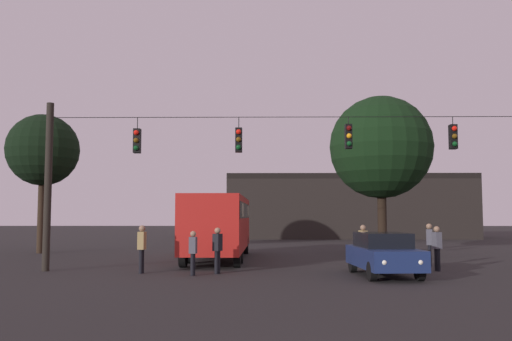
{
  "coord_description": "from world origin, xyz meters",
  "views": [
    {
      "loc": [
        -1.14,
        -5.91,
        2.13
      ],
      "look_at": [
        -1.49,
        19.43,
        4.17
      ],
      "focal_mm": 39.13,
      "sensor_mm": 36.0,
      "label": 1
    }
  ],
  "objects_px": {
    "car_near_right": "(383,253)",
    "tree_behind_building": "(381,148)",
    "pedestrian_crossing_center": "(363,243)",
    "pedestrian_near_bus": "(429,242)",
    "pedestrian_crossing_left": "(217,248)",
    "city_bus": "(219,221)",
    "pedestrian_trailing": "(193,251)",
    "pedestrian_far_side": "(142,246)",
    "tree_left_silhouette": "(43,150)",
    "pedestrian_crossing_right": "(437,246)"
  },
  "relations": [
    {
      "from": "car_near_right",
      "to": "tree_behind_building",
      "type": "distance_m",
      "value": 13.07
    },
    {
      "from": "pedestrian_crossing_center",
      "to": "tree_behind_building",
      "type": "relative_size",
      "value": 0.19
    },
    {
      "from": "pedestrian_near_bus",
      "to": "pedestrian_crossing_left",
      "type": "bearing_deg",
      "value": -160.01
    },
    {
      "from": "city_bus",
      "to": "pedestrian_trailing",
      "type": "height_order",
      "value": "city_bus"
    },
    {
      "from": "pedestrian_far_side",
      "to": "tree_behind_building",
      "type": "distance_m",
      "value": 16.38
    },
    {
      "from": "pedestrian_trailing",
      "to": "pedestrian_far_side",
      "type": "xyz_separation_m",
      "value": [
        -1.99,
        0.73,
        0.12
      ]
    },
    {
      "from": "car_near_right",
      "to": "pedestrian_trailing",
      "type": "relative_size",
      "value": 2.8
    },
    {
      "from": "city_bus",
      "to": "tree_left_silhouette",
      "type": "distance_m",
      "value": 12.04
    },
    {
      "from": "city_bus",
      "to": "tree_behind_building",
      "type": "bearing_deg",
      "value": 26.34
    },
    {
      "from": "pedestrian_near_bus",
      "to": "tree_behind_building",
      "type": "distance_m",
      "value": 9.28
    },
    {
      "from": "tree_left_silhouette",
      "to": "pedestrian_crossing_left",
      "type": "bearing_deg",
      "value": -45.03
    },
    {
      "from": "car_near_right",
      "to": "tree_behind_building",
      "type": "xyz_separation_m",
      "value": [
        2.46,
        11.74,
        5.19
      ]
    },
    {
      "from": "car_near_right",
      "to": "pedestrian_crossing_center",
      "type": "height_order",
      "value": "pedestrian_crossing_center"
    },
    {
      "from": "tree_left_silhouette",
      "to": "tree_behind_building",
      "type": "bearing_deg",
      "value": 0.08
    },
    {
      "from": "pedestrian_trailing",
      "to": "pedestrian_far_side",
      "type": "bearing_deg",
      "value": 159.81
    },
    {
      "from": "pedestrian_crossing_left",
      "to": "tree_left_silhouette",
      "type": "relative_size",
      "value": 0.21
    },
    {
      "from": "city_bus",
      "to": "pedestrian_far_side",
      "type": "distance_m",
      "value": 6.97
    },
    {
      "from": "pedestrian_trailing",
      "to": "pedestrian_near_bus",
      "type": "bearing_deg",
      "value": 21.64
    },
    {
      "from": "tree_left_silhouette",
      "to": "tree_behind_building",
      "type": "distance_m",
      "value": 19.33
    },
    {
      "from": "city_bus",
      "to": "pedestrian_crossing_right",
      "type": "height_order",
      "value": "city_bus"
    },
    {
      "from": "city_bus",
      "to": "pedestrian_crossing_center",
      "type": "bearing_deg",
      "value": -30.26
    },
    {
      "from": "pedestrian_trailing",
      "to": "pedestrian_crossing_right",
      "type": "bearing_deg",
      "value": 10.65
    },
    {
      "from": "pedestrian_trailing",
      "to": "tree_behind_building",
      "type": "xyz_separation_m",
      "value": [
        9.19,
        11.61,
        5.1
      ]
    },
    {
      "from": "pedestrian_crossing_center",
      "to": "tree_left_silhouette",
      "type": "xyz_separation_m",
      "value": [
        -16.82,
        8.03,
        4.86
      ]
    },
    {
      "from": "city_bus",
      "to": "pedestrian_crossing_center",
      "type": "xyz_separation_m",
      "value": [
        6.31,
        -3.68,
        -0.88
      ]
    },
    {
      "from": "pedestrian_crossing_left",
      "to": "pedestrian_near_bus",
      "type": "height_order",
      "value": "pedestrian_near_bus"
    },
    {
      "from": "pedestrian_trailing",
      "to": "tree_left_silhouette",
      "type": "relative_size",
      "value": 0.2
    },
    {
      "from": "pedestrian_near_bus",
      "to": "car_near_right",
      "type": "bearing_deg",
      "value": -125.39
    },
    {
      "from": "pedestrian_crossing_left",
      "to": "tree_left_silhouette",
      "type": "distance_m",
      "value": 16.26
    },
    {
      "from": "pedestrian_crossing_left",
      "to": "pedestrian_trailing",
      "type": "bearing_deg",
      "value": -143.3
    },
    {
      "from": "car_near_right",
      "to": "pedestrian_crossing_left",
      "type": "distance_m",
      "value": 5.96
    },
    {
      "from": "tree_behind_building",
      "to": "pedestrian_crossing_left",
      "type": "bearing_deg",
      "value": -127.28
    },
    {
      "from": "pedestrian_near_bus",
      "to": "pedestrian_far_side",
      "type": "distance_m",
      "value": 11.89
    },
    {
      "from": "tree_left_silhouette",
      "to": "tree_behind_building",
      "type": "xyz_separation_m",
      "value": [
        19.33,
        0.03,
        0.14
      ]
    },
    {
      "from": "pedestrian_near_bus",
      "to": "tree_behind_building",
      "type": "xyz_separation_m",
      "value": [
        -0.31,
        7.84,
        4.96
      ]
    },
    {
      "from": "city_bus",
      "to": "pedestrian_far_side",
      "type": "bearing_deg",
      "value": -109.92
    },
    {
      "from": "pedestrian_crossing_left",
      "to": "pedestrian_trailing",
      "type": "xyz_separation_m",
      "value": [
        -0.82,
        -0.61,
        -0.07
      ]
    },
    {
      "from": "pedestrian_near_bus",
      "to": "tree_left_silhouette",
      "type": "relative_size",
      "value": 0.23
    },
    {
      "from": "city_bus",
      "to": "pedestrian_far_side",
      "type": "relative_size",
      "value": 6.25
    },
    {
      "from": "pedestrian_crossing_left",
      "to": "pedestrian_trailing",
      "type": "height_order",
      "value": "pedestrian_crossing_left"
    },
    {
      "from": "pedestrian_crossing_center",
      "to": "pedestrian_crossing_right",
      "type": "xyz_separation_m",
      "value": [
        2.51,
        -1.83,
        -0.01
      ]
    },
    {
      "from": "pedestrian_crossing_right",
      "to": "pedestrian_trailing",
      "type": "xyz_separation_m",
      "value": [
        -9.19,
        -1.73,
        -0.09
      ]
    },
    {
      "from": "tree_left_silhouette",
      "to": "tree_behind_building",
      "type": "relative_size",
      "value": 0.89
    },
    {
      "from": "pedestrian_crossing_right",
      "to": "pedestrian_trailing",
      "type": "height_order",
      "value": "pedestrian_crossing_right"
    },
    {
      "from": "pedestrian_crossing_center",
      "to": "pedestrian_trailing",
      "type": "bearing_deg",
      "value": -151.97
    },
    {
      "from": "pedestrian_trailing",
      "to": "tree_behind_building",
      "type": "distance_m",
      "value": 15.66
    },
    {
      "from": "car_near_right",
      "to": "pedestrian_trailing",
      "type": "distance_m",
      "value": 6.73
    },
    {
      "from": "pedestrian_crossing_right",
      "to": "tree_behind_building",
      "type": "bearing_deg",
      "value": 89.98
    },
    {
      "from": "pedestrian_near_bus",
      "to": "tree_left_silhouette",
      "type": "distance_m",
      "value": 21.68
    },
    {
      "from": "tree_behind_building",
      "to": "city_bus",
      "type": "bearing_deg",
      "value": -153.66
    }
  ]
}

